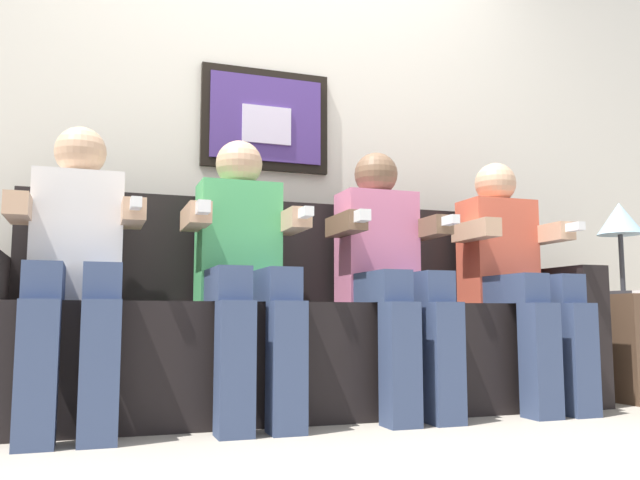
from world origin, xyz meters
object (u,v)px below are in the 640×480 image
object	(u,v)px
couch	(306,337)
person_left_center	(244,262)
spare_remote_on_table	(638,293)
person_rightmost	(514,269)
person_leftmost	(76,257)
side_table_right	(637,347)
person_right_center	(389,266)
table_lamp	(620,223)

from	to	relation	value
couch	person_left_center	size ratio (longest dim) A/B	2.33
spare_remote_on_table	person_rightmost	bearing A→B (deg)	-178.54
couch	person_rightmost	world-z (taller)	person_rightmost
person_rightmost	spare_remote_on_table	bearing A→B (deg)	1.46
person_leftmost	person_left_center	size ratio (longest dim) A/B	1.00
couch	side_table_right	xyz separation A→B (m)	(1.64, -0.11, -0.06)
person_leftmost	person_rightmost	xyz separation A→B (m)	(1.83, 0.00, 0.00)
person_right_center	spare_remote_on_table	distance (m)	1.32
table_lamp	couch	bearing A→B (deg)	177.66
person_leftmost	couch	bearing A→B (deg)	10.45
person_right_center	couch	bearing A→B (deg)	150.97
couch	person_leftmost	bearing A→B (deg)	-169.55
person_rightmost	table_lamp	xyz separation A→B (m)	(0.70, 0.10, 0.25)
side_table_right	table_lamp	size ratio (longest dim) A/B	1.09
person_left_center	couch	bearing A→B (deg)	29.01
person_rightmost	person_leftmost	bearing A→B (deg)	180.00
person_right_center	person_rightmost	bearing A→B (deg)	0.04
spare_remote_on_table	person_right_center	bearing A→B (deg)	-179.20
couch	table_lamp	xyz separation A→B (m)	(1.62, -0.07, 0.55)
side_table_right	spare_remote_on_table	distance (m)	0.26
couch	table_lamp	bearing A→B (deg)	-2.34
table_lamp	person_right_center	bearing A→B (deg)	-175.51
side_table_right	couch	bearing A→B (deg)	176.25
person_left_center	person_leftmost	bearing A→B (deg)	179.96
person_rightmost	person_left_center	bearing A→B (deg)	-179.98
couch	person_left_center	xyz separation A→B (m)	(-0.31, -0.17, 0.29)
person_left_center	person_right_center	size ratio (longest dim) A/B	1.00
person_left_center	person_rightmost	xyz separation A→B (m)	(1.22, 0.00, -0.00)
person_rightmost	spare_remote_on_table	world-z (taller)	person_rightmost
person_left_center	spare_remote_on_table	bearing A→B (deg)	0.55
side_table_right	spare_remote_on_table	xyz separation A→B (m)	(-0.02, -0.04, 0.26)
person_leftmost	person_rightmost	size ratio (longest dim) A/B	1.00
person_left_center	side_table_right	world-z (taller)	person_left_center
person_leftmost	person_right_center	size ratio (longest dim) A/B	1.00
person_right_center	side_table_right	bearing A→B (deg)	2.63
couch	spare_remote_on_table	bearing A→B (deg)	-5.31
person_right_center	person_left_center	bearing A→B (deg)	180.00
person_right_center	person_rightmost	distance (m)	0.61
person_leftmost	table_lamp	world-z (taller)	person_leftmost
couch	person_leftmost	xyz separation A→B (m)	(-0.91, -0.17, 0.29)
person_right_center	side_table_right	distance (m)	1.39
person_left_center	person_right_center	world-z (taller)	same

